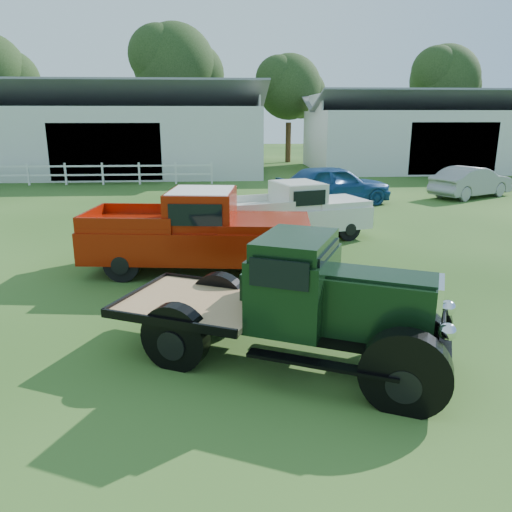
{
  "coord_description": "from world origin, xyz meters",
  "views": [
    {
      "loc": [
        -0.44,
        -8.2,
        3.72
      ],
      "look_at": [
        0.2,
        1.2,
        1.05
      ],
      "focal_mm": 35.0,
      "sensor_mm": 36.0,
      "label": 1
    }
  ],
  "objects_px": {
    "red_pickup": "(198,231)",
    "white_pickup": "(294,212)",
    "misc_car_grey": "(471,182)",
    "misc_car_blue": "(333,185)",
    "vintage_flatbed": "(288,300)"
  },
  "relations": [
    {
      "from": "red_pickup",
      "to": "white_pickup",
      "type": "relative_size",
      "value": 1.18
    },
    {
      "from": "red_pickup",
      "to": "misc_car_grey",
      "type": "xyz_separation_m",
      "value": [
        12.23,
        10.72,
        -0.31
      ]
    },
    {
      "from": "white_pickup",
      "to": "misc_car_grey",
      "type": "xyz_separation_m",
      "value": [
        9.42,
        7.63,
        -0.16
      ]
    },
    {
      "from": "white_pickup",
      "to": "misc_car_grey",
      "type": "relative_size",
      "value": 1.09
    },
    {
      "from": "red_pickup",
      "to": "misc_car_grey",
      "type": "bearing_deg",
      "value": 48.08
    },
    {
      "from": "misc_car_blue",
      "to": "misc_car_grey",
      "type": "relative_size",
      "value": 1.15
    },
    {
      "from": "misc_car_blue",
      "to": "white_pickup",
      "type": "bearing_deg",
      "value": 141.4
    },
    {
      "from": "red_pickup",
      "to": "misc_car_blue",
      "type": "distance_m",
      "value": 10.65
    },
    {
      "from": "red_pickup",
      "to": "white_pickup",
      "type": "height_order",
      "value": "red_pickup"
    },
    {
      "from": "white_pickup",
      "to": "red_pickup",
      "type": "bearing_deg",
      "value": -149.59
    },
    {
      "from": "red_pickup",
      "to": "misc_car_blue",
      "type": "relative_size",
      "value": 1.12
    },
    {
      "from": "vintage_flatbed",
      "to": "misc_car_grey",
      "type": "relative_size",
      "value": 1.18
    },
    {
      "from": "vintage_flatbed",
      "to": "white_pickup",
      "type": "bearing_deg",
      "value": 105.39
    },
    {
      "from": "white_pickup",
      "to": "misc_car_blue",
      "type": "distance_m",
      "value": 6.62
    },
    {
      "from": "red_pickup",
      "to": "white_pickup",
      "type": "xyz_separation_m",
      "value": [
        2.81,
        3.09,
        -0.15
      ]
    }
  ]
}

